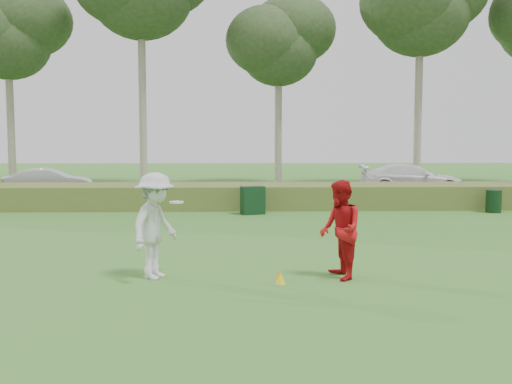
{
  "coord_description": "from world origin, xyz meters",
  "views": [
    {
      "loc": [
        -0.45,
        -10.56,
        2.57
      ],
      "look_at": [
        0.0,
        4.0,
        1.3
      ],
      "focal_mm": 40.0,
      "sensor_mm": 36.0,
      "label": 1
    }
  ],
  "objects_px": {
    "player_red": "(340,230)",
    "utility_cabinet": "(253,200)",
    "cone_yellow": "(281,278)",
    "car_mid": "(49,182)",
    "cone_orange": "(279,275)",
    "car_right": "(411,179)",
    "player_white": "(155,226)",
    "trash_bin": "(494,201)"
  },
  "relations": [
    {
      "from": "car_mid",
      "to": "utility_cabinet",
      "type": "bearing_deg",
      "value": -135.63
    },
    {
      "from": "car_mid",
      "to": "player_white",
      "type": "bearing_deg",
      "value": -166.15
    },
    {
      "from": "player_red",
      "to": "utility_cabinet",
      "type": "height_order",
      "value": "player_red"
    },
    {
      "from": "player_white",
      "to": "utility_cabinet",
      "type": "xyz_separation_m",
      "value": [
        2.08,
        9.61,
        -0.5
      ]
    },
    {
      "from": "cone_orange",
      "to": "utility_cabinet",
      "type": "bearing_deg",
      "value": 91.45
    },
    {
      "from": "player_red",
      "to": "cone_yellow",
      "type": "relative_size",
      "value": 8.86
    },
    {
      "from": "player_red",
      "to": "cone_yellow",
      "type": "xyz_separation_m",
      "value": [
        -1.15,
        -0.36,
        -0.83
      ]
    },
    {
      "from": "utility_cabinet",
      "to": "car_right",
      "type": "height_order",
      "value": "car_right"
    },
    {
      "from": "trash_bin",
      "to": "player_red",
      "type": "bearing_deg",
      "value": -126.78
    },
    {
      "from": "player_red",
      "to": "utility_cabinet",
      "type": "distance_m",
      "value": 9.87
    },
    {
      "from": "utility_cabinet",
      "to": "car_mid",
      "type": "height_order",
      "value": "car_mid"
    },
    {
      "from": "player_white",
      "to": "utility_cabinet",
      "type": "distance_m",
      "value": 9.84
    },
    {
      "from": "player_red",
      "to": "car_right",
      "type": "bearing_deg",
      "value": 151.02
    },
    {
      "from": "car_mid",
      "to": "car_right",
      "type": "relative_size",
      "value": 0.79
    },
    {
      "from": "utility_cabinet",
      "to": "car_mid",
      "type": "bearing_deg",
      "value": 127.03
    },
    {
      "from": "player_red",
      "to": "cone_yellow",
      "type": "distance_m",
      "value": 1.46
    },
    {
      "from": "cone_orange",
      "to": "car_right",
      "type": "height_order",
      "value": "car_right"
    },
    {
      "from": "player_white",
      "to": "player_red",
      "type": "height_order",
      "value": "player_white"
    },
    {
      "from": "player_white",
      "to": "player_red",
      "type": "distance_m",
      "value": 3.49
    },
    {
      "from": "cone_orange",
      "to": "car_mid",
      "type": "distance_m",
      "value": 19.11
    },
    {
      "from": "cone_yellow",
      "to": "cone_orange",
      "type": "bearing_deg",
      "value": 91.39
    },
    {
      "from": "player_red",
      "to": "trash_bin",
      "type": "height_order",
      "value": "player_red"
    },
    {
      "from": "cone_yellow",
      "to": "utility_cabinet",
      "type": "distance_m",
      "value": 10.13
    },
    {
      "from": "player_red",
      "to": "car_right",
      "type": "relative_size",
      "value": 0.37
    },
    {
      "from": "player_white",
      "to": "cone_orange",
      "type": "xyz_separation_m",
      "value": [
        2.33,
        -0.25,
        -0.91
      ]
    },
    {
      "from": "cone_orange",
      "to": "trash_bin",
      "type": "xyz_separation_m",
      "value": [
        8.61,
        10.07,
        0.32
      ]
    },
    {
      "from": "player_red",
      "to": "car_right",
      "type": "distance_m",
      "value": 18.11
    },
    {
      "from": "player_red",
      "to": "trash_bin",
      "type": "relative_size",
      "value": 2.25
    },
    {
      "from": "car_mid",
      "to": "cone_yellow",
      "type": "bearing_deg",
      "value": -160.46
    },
    {
      "from": "cone_yellow",
      "to": "car_right",
      "type": "bearing_deg",
      "value": 66.07
    },
    {
      "from": "cone_orange",
      "to": "player_white",
      "type": "bearing_deg",
      "value": 173.8
    },
    {
      "from": "cone_orange",
      "to": "cone_yellow",
      "type": "bearing_deg",
      "value": -88.61
    },
    {
      "from": "cone_orange",
      "to": "car_right",
      "type": "xyz_separation_m",
      "value": [
        7.67,
        17.0,
        0.69
      ]
    },
    {
      "from": "utility_cabinet",
      "to": "car_mid",
      "type": "xyz_separation_m",
      "value": [
        -9.39,
        6.63,
        0.21
      ]
    },
    {
      "from": "cone_yellow",
      "to": "utility_cabinet",
      "type": "xyz_separation_m",
      "value": [
        -0.26,
        10.12,
        0.39
      ]
    },
    {
      "from": "cone_yellow",
      "to": "trash_bin",
      "type": "bearing_deg",
      "value": 50.2
    },
    {
      "from": "cone_yellow",
      "to": "car_mid",
      "type": "height_order",
      "value": "car_mid"
    },
    {
      "from": "cone_orange",
      "to": "utility_cabinet",
      "type": "xyz_separation_m",
      "value": [
        -0.25,
        9.86,
        0.4
      ]
    },
    {
      "from": "cone_orange",
      "to": "car_mid",
      "type": "xyz_separation_m",
      "value": [
        -9.64,
        16.49,
        0.61
      ]
    },
    {
      "from": "cone_yellow",
      "to": "car_mid",
      "type": "xyz_separation_m",
      "value": [
        -9.65,
        16.75,
        0.61
      ]
    },
    {
      "from": "utility_cabinet",
      "to": "trash_bin",
      "type": "bearing_deg",
      "value": -16.38
    },
    {
      "from": "cone_orange",
      "to": "car_right",
      "type": "relative_size",
      "value": 0.04
    }
  ]
}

